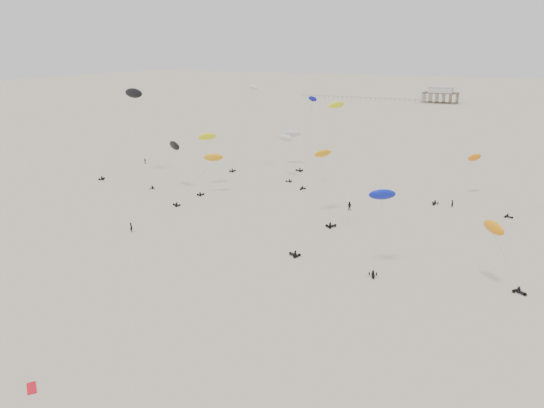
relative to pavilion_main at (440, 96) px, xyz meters
The scene contains 22 objects.
ground_plane 150.39m from the pavilion_main, 86.19° to the right, with size 900.00×900.00×0.00m, color beige.
pavilion_main is the anchor object (origin of this frame).
pier_fence 52.11m from the pavilion_main, behind, with size 80.20×0.20×1.50m.
rig_0 219.08m from the pavilion_main, 79.99° to the right, with size 9.10×16.52×16.51m.
rig_1 213.80m from the pavilion_main, 95.78° to the right, with size 6.38×9.93×24.14m.
rig_2 260.22m from the pavilion_main, 86.07° to the right, with size 4.63×17.29×27.09m.
rig_3 224.22m from the pavilion_main, 89.54° to the right, with size 3.43×6.28×22.85m.
rig_4 269.54m from the pavilion_main, 79.64° to the right, with size 7.84×4.72×10.12m.
rig_5 244.94m from the pavilion_main, 86.77° to the right, with size 8.50×12.27×15.18m.
rig_6 268.11m from the pavilion_main, 83.39° to the right, with size 4.62×7.42×13.23m.
rig_7 240.36m from the pavilion_main, 96.89° to the right, with size 8.27×7.23×12.27m.
rig_8 216.79m from the pavilion_main, 92.04° to the right, with size 6.83×7.26×12.21m.
rig_9 202.42m from the pavilion_main, 93.36° to the right, with size 9.99×10.87×12.43m.
rig_10 231.58m from the pavilion_main, 76.74° to the right, with size 9.30×7.40×21.58m.
rig_11 241.55m from the pavilion_main, 94.09° to the right, with size 5.30×15.95×15.32m.
rig_12 235.91m from the pavilion_main, 101.72° to the right, with size 7.45×13.66×24.37m.
rig_13 235.32m from the pavilion_main, 95.24° to the right, with size 6.73×13.02×15.08m.
spectator_0 270.14m from the pavilion_main, 93.51° to the right, with size 0.82×0.56×2.24m, color black.
spectator_1 238.69m from the pavilion_main, 85.85° to the right, with size 1.13×0.65×2.30m, color black.
spectator_2 225.72m from the pavilion_main, 103.66° to the right, with size 1.15×0.62×1.95m, color black.
spectator_3 229.27m from the pavilion_main, 80.65° to the right, with size 0.75×0.52×2.07m, color black.
grounded_kite_a 312.86m from the pavilion_main, 88.86° to the right, with size 2.20×0.90×0.08m, color red.
Camera 1 is at (39.73, 5.07, 34.73)m, focal length 35.00 mm.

